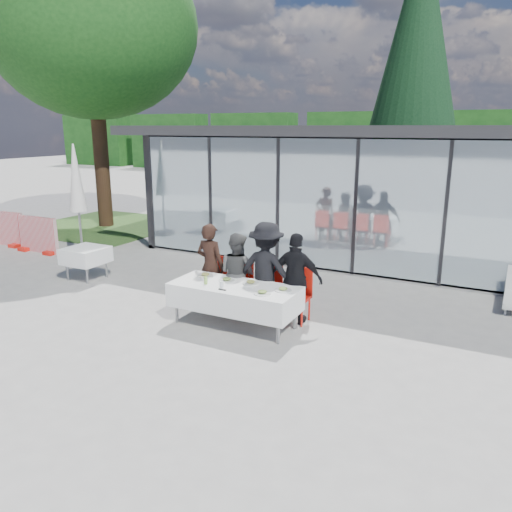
{
  "coord_description": "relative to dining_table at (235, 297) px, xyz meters",
  "views": [
    {
      "loc": [
        4.15,
        -7.05,
        3.42
      ],
      "look_at": [
        -0.08,
        1.2,
        1.0
      ],
      "focal_mm": 35.0,
      "sensor_mm": 36.0,
      "label": 1
    }
  ],
  "objects": [
    {
      "name": "ground",
      "position": [
        -0.06,
        -0.11,
        -0.54
      ],
      "size": [
        90.0,
        90.0,
        0.0
      ],
      "primitive_type": "plane",
      "color": "#9A9792",
      "rests_on": "ground"
    },
    {
      "name": "diner_chair_c",
      "position": [
        0.31,
        0.75,
        -0.0
      ],
      "size": [
        0.44,
        0.44,
        0.97
      ],
      "color": "red",
      "rests_on": "ground"
    },
    {
      "name": "grass_patch",
      "position": [
        -8.56,
        5.89,
        -0.53
      ],
      "size": [
        5.0,
        5.0,
        0.02
      ],
      "primitive_type": "cube",
      "color": "#385926",
      "rests_on": "ground"
    },
    {
      "name": "diner_chair_d",
      "position": [
        0.89,
        0.75,
        -0.0
      ],
      "size": [
        0.44,
        0.44,
        0.97
      ],
      "color": "red",
      "rests_on": "ground"
    },
    {
      "name": "pavilion",
      "position": [
        1.95,
        8.05,
        1.61
      ],
      "size": [
        14.8,
        8.8,
        3.44
      ],
      "color": "gray",
      "rests_on": "ground"
    },
    {
      "name": "diner_a",
      "position": [
        -0.88,
        0.63,
        0.29
      ],
      "size": [
        0.64,
        0.64,
        1.65
      ],
      "primitive_type": "imported",
      "rotation": [
        0.0,
        0.0,
        3.08
      ],
      "color": "black",
      "rests_on": "ground"
    },
    {
      "name": "diner_chair_b",
      "position": [
        -0.3,
        0.75,
        -0.0
      ],
      "size": [
        0.44,
        0.44,
        0.97
      ],
      "color": "red",
      "rests_on": "ground"
    },
    {
      "name": "diner_c",
      "position": [
        0.31,
        0.63,
        0.35
      ],
      "size": [
        1.17,
        1.17,
        1.78
      ],
      "primitive_type": "imported",
      "rotation": [
        0.0,
        0.0,
        3.13
      ],
      "color": "black",
      "rests_on": "ground"
    },
    {
      "name": "drinking_glasses",
      "position": [
        -0.15,
        -0.18,
        0.26
      ],
      "size": [
        0.07,
        0.07,
        0.1
      ],
      "color": "silver",
      "rests_on": "dining_table"
    },
    {
      "name": "plate_d",
      "position": [
        0.87,
        0.11,
        0.24
      ],
      "size": [
        0.29,
        0.29,
        0.07
      ],
      "color": "white",
      "rests_on": "dining_table"
    },
    {
      "name": "plate_extra",
      "position": [
        0.64,
        -0.2,
        0.24
      ],
      "size": [
        0.29,
        0.29,
        0.07
      ],
      "color": "white",
      "rests_on": "dining_table"
    },
    {
      "name": "conifer_tree",
      "position": [
        0.44,
        12.89,
        5.45
      ],
      "size": [
        4.0,
        4.0,
        10.5
      ],
      "color": "#382316",
      "rests_on": "ground"
    },
    {
      "name": "diner_b",
      "position": [
        -0.3,
        0.63,
        0.23
      ],
      "size": [
        0.9,
        0.9,
        1.53
      ],
      "primitive_type": "imported",
      "rotation": [
        0.0,
        0.0,
        2.9
      ],
      "color": "#505050",
      "rests_on": "ground"
    },
    {
      "name": "juice_bottle",
      "position": [
        -0.48,
        -0.17,
        0.28
      ],
      "size": [
        0.06,
        0.06,
        0.13
      ],
      "primitive_type": "cylinder",
      "color": "#8ABC4E",
      "rests_on": "dining_table"
    },
    {
      "name": "dining_table",
      "position": [
        0.0,
        0.0,
        0.0
      ],
      "size": [
        2.26,
        0.96,
        0.75
      ],
      "color": "white",
      "rests_on": "ground"
    },
    {
      "name": "folded_eyeglasses",
      "position": [
        -0.05,
        -0.33,
        0.22
      ],
      "size": [
        0.14,
        0.03,
        0.01
      ],
      "primitive_type": "cube",
      "color": "black",
      "rests_on": "dining_table"
    },
    {
      "name": "diner_chair_a",
      "position": [
        -0.88,
        0.75,
        -0.0
      ],
      "size": [
        0.44,
        0.44,
        0.97
      ],
      "color": "red",
      "rests_on": "ground"
    },
    {
      "name": "plate_b",
      "position": [
        -0.24,
        0.14,
        0.24
      ],
      "size": [
        0.29,
        0.29,
        0.07
      ],
      "color": "white",
      "rests_on": "dining_table"
    },
    {
      "name": "plate_c",
      "position": [
        0.22,
        0.19,
        0.24
      ],
      "size": [
        0.29,
        0.29,
        0.07
      ],
      "color": "white",
      "rests_on": "dining_table"
    },
    {
      "name": "market_umbrella",
      "position": [
        -5.83,
        2.12,
        1.42
      ],
      "size": [
        0.5,
        0.5,
        3.0
      ],
      "color": "black",
      "rests_on": "ground"
    },
    {
      "name": "treeline",
      "position": [
        -2.06,
        27.89,
        1.66
      ],
      "size": [
        62.5,
        2.0,
        4.4
      ],
      "color": "#133B13",
      "rests_on": "ground"
    },
    {
      "name": "deciduous_tree",
      "position": [
        -8.56,
        5.89,
        5.94
      ],
      "size": [
        7.04,
        6.4,
        9.38
      ],
      "color": "#382316",
      "rests_on": "ground"
    },
    {
      "name": "spare_table_left",
      "position": [
        -4.41,
        0.88,
        0.02
      ],
      "size": [
        0.86,
        0.86,
        0.74
      ],
      "color": "white",
      "rests_on": "ground"
    },
    {
      "name": "plate_a",
      "position": [
        -0.74,
        0.21,
        0.24
      ],
      "size": [
        0.29,
        0.29,
        0.07
      ],
      "color": "white",
      "rests_on": "dining_table"
    },
    {
      "name": "diner_d",
      "position": [
        0.89,
        0.63,
        0.28
      ],
      "size": [
        1.0,
        1.0,
        1.64
      ],
      "primitive_type": "imported",
      "rotation": [
        0.0,
        0.0,
        3.19
      ],
      "color": "black",
      "rests_on": "ground"
    }
  ]
}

